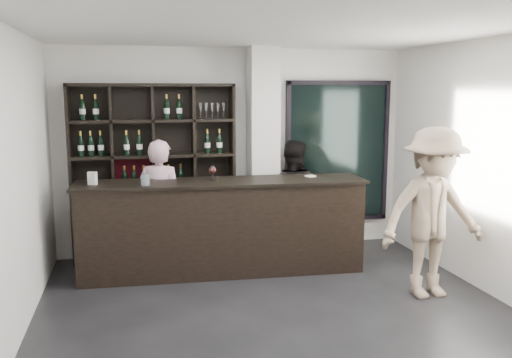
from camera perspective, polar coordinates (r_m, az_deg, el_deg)
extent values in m
cube|color=black|center=(5.56, 3.29, -15.27)|extent=(5.00, 5.50, 0.01)
cube|color=silver|center=(7.59, 0.72, 2.82)|extent=(0.40, 0.40, 2.90)
cube|color=black|center=(8.16, 8.58, 2.82)|extent=(1.60, 0.08, 2.10)
cube|color=black|center=(8.16, 8.58, 2.82)|extent=(1.48, 0.02, 1.98)
cube|color=black|center=(6.91, -3.54, -5.18)|extent=(3.54, 0.66, 1.16)
cube|color=black|center=(6.79, -3.59, -0.30)|extent=(3.62, 0.74, 0.03)
imported|color=#CCA2AF|center=(7.15, -10.02, -2.63)|extent=(0.73, 0.63, 1.69)
imported|color=black|center=(7.72, 3.78, -1.90)|extent=(0.95, 0.85, 1.62)
imported|color=gray|center=(6.34, 18.09, -3.44)|extent=(1.26, 0.76, 1.92)
cylinder|color=#9EB1BE|center=(6.56, -11.60, -0.07)|extent=(0.12, 0.12, 0.13)
cube|color=white|center=(7.11, 5.74, 0.31)|extent=(0.14, 0.14, 0.02)
cube|color=white|center=(6.75, -16.85, 0.06)|extent=(0.12, 0.09, 0.15)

